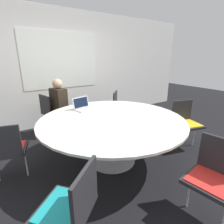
# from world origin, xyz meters

# --- Properties ---
(ground_plane) EXTENTS (16.00, 16.00, 0.00)m
(ground_plane) POSITION_xyz_m (0.00, 0.00, 0.00)
(ground_plane) COLOR black
(wall_back) EXTENTS (8.00, 0.07, 2.70)m
(wall_back) POSITION_xyz_m (0.00, 2.19, 1.35)
(wall_back) COLOR silver
(wall_back) RESTS_ON ground_plane
(conference_table) EXTENTS (2.21, 2.21, 0.73)m
(conference_table) POSITION_xyz_m (0.00, 0.00, 0.64)
(conference_table) COLOR #B7B7BC
(conference_table) RESTS_ON ground_plane
(chair_0) EXTENTS (0.51, 0.53, 0.86)m
(chair_0) POSITION_xyz_m (-0.48, 1.69, 0.52)
(chair_0) COLOR #262628
(chair_0) RESTS_ON ground_plane
(chair_1) EXTENTS (0.54, 0.52, 0.86)m
(chair_1) POSITION_xyz_m (-1.42, 0.33, 0.52)
(chair_1) COLOR #262628
(chair_1) RESTS_ON ground_plane
(chair_2) EXTENTS (0.61, 0.61, 0.86)m
(chair_2) POSITION_xyz_m (-1.06, -1.00, 0.52)
(chair_2) COLOR #262628
(chair_2) RESTS_ON ground_plane
(chair_3) EXTENTS (0.48, 0.50, 0.86)m
(chair_3) POSITION_xyz_m (0.28, -1.43, 0.52)
(chair_3) COLOR #262628
(chair_3) RESTS_ON ground_plane
(chair_4) EXTENTS (0.54, 0.52, 0.86)m
(chair_4) POSITION_xyz_m (1.42, -0.33, 0.52)
(chair_4) COLOR #262628
(chair_4) RESTS_ON ground_plane
(chair_5) EXTENTS (0.61, 0.61, 0.86)m
(chair_5) POSITION_xyz_m (0.97, 1.09, 0.52)
(chair_5) COLOR #262628
(chair_5) RESTS_ON ground_plane
(person_0) EXTENTS (0.32, 0.40, 1.21)m
(person_0) POSITION_xyz_m (-0.34, 1.48, 0.71)
(person_0) COLOR #2D2319
(person_0) RESTS_ON ground_plane
(laptop) EXTENTS (0.38, 0.32, 0.21)m
(laptop) POSITION_xyz_m (-0.17, 0.68, 0.79)
(laptop) COLOR silver
(laptop) RESTS_ON conference_table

